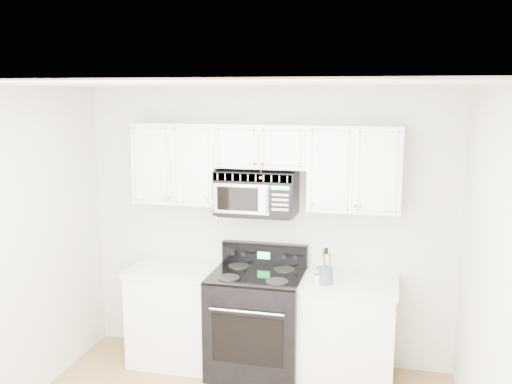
% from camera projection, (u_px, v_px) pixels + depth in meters
% --- Properties ---
extents(room, '(3.51, 3.51, 2.61)m').
position_uv_depth(room, '(209.00, 286.00, 3.73)').
color(room, olive).
rests_on(room, ground).
extents(base_cabinet_left, '(0.86, 0.65, 0.92)m').
position_uv_depth(base_cabinet_left, '(178.00, 317.00, 5.45)').
color(base_cabinet_left, white).
rests_on(base_cabinet_left, ground).
extents(base_cabinet_right, '(0.86, 0.65, 0.92)m').
position_uv_depth(base_cabinet_right, '(347.00, 334.00, 5.08)').
color(base_cabinet_right, white).
rests_on(base_cabinet_right, ground).
extents(range, '(0.83, 0.75, 1.14)m').
position_uv_depth(range, '(257.00, 321.00, 5.22)').
color(range, black).
rests_on(range, ground).
extents(upper_cabinets, '(2.44, 0.37, 0.75)m').
position_uv_depth(upper_cabinets, '(263.00, 161.00, 5.14)').
color(upper_cabinets, white).
rests_on(upper_cabinets, ground).
extents(microwave, '(0.73, 0.41, 0.40)m').
position_uv_depth(microwave, '(257.00, 192.00, 5.18)').
color(microwave, black).
rests_on(microwave, ground).
extents(utensil_crock, '(0.12, 0.12, 0.32)m').
position_uv_depth(utensil_crock, '(326.00, 275.00, 4.90)').
color(utensil_crock, '#47567D').
rests_on(utensil_crock, base_cabinet_right).
extents(shaker_salt, '(0.04, 0.04, 0.10)m').
position_uv_depth(shaker_salt, '(318.00, 279.00, 4.90)').
color(shaker_salt, silver).
rests_on(shaker_salt, base_cabinet_right).
extents(shaker_pepper, '(0.04, 0.04, 0.11)m').
position_uv_depth(shaker_pepper, '(319.00, 272.00, 5.06)').
color(shaker_pepper, silver).
rests_on(shaker_pepper, base_cabinet_right).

